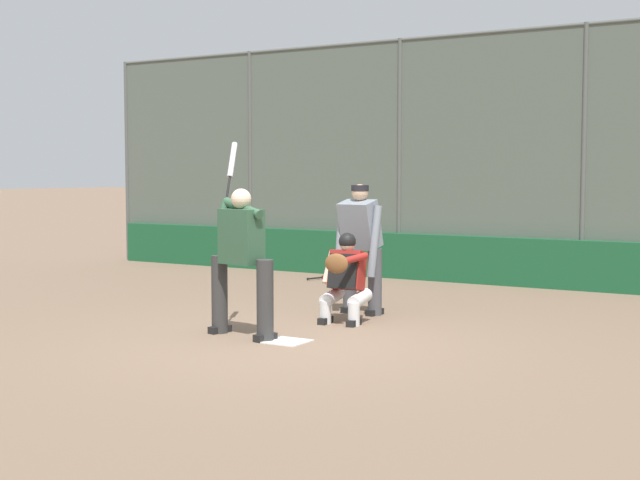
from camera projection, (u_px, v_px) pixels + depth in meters
The scene contains 8 objects.
ground_plane at pixel (287, 342), 9.75m from camera, with size 160.00×160.00×0.00m, color #7A604C.
home_plate_marker at pixel (287, 341), 9.75m from camera, with size 0.43×0.43×0.01m, color white.
backstop_fence at pixel (487, 153), 14.78m from camera, with size 16.11×0.08×4.19m.
padding_wall at pixel (483, 260), 14.83m from camera, with size 15.71×0.18×0.79m, color #19512D.
batter_at_plate at pixel (241, 256), 10.00m from camera, with size 0.96×0.76×2.22m.
catcher_behind_plate at pixel (345, 277), 10.95m from camera, with size 0.60×0.71×1.11m.
umpire_home at pixel (360, 245), 11.61m from camera, with size 0.69×0.46×1.70m.
spare_bat_near_backstop at pixel (330, 277), 15.62m from camera, with size 0.31×0.78×0.07m.
Camera 1 is at (-5.27, 8.08, 1.85)m, focal length 50.00 mm.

